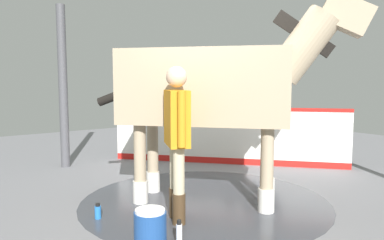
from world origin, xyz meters
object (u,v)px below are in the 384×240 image
(bottle_shampoo, at_px, (179,233))
(handler, at_px, (177,132))
(bottle_spray, at_px, (98,212))
(wash_bucket, at_px, (150,227))
(horse, at_px, (214,88))

(bottle_shampoo, bearing_deg, handler, -32.82)
(bottle_shampoo, height_order, bottle_spray, bottle_shampoo)
(wash_bucket, distance_m, bottle_spray, 1.00)
(wash_bucket, height_order, bottle_shampoo, wash_bucket)
(wash_bucket, distance_m, bottle_shampoo, 0.29)
(wash_bucket, relative_size, bottle_spray, 1.97)
(handler, height_order, bottle_spray, handler)
(horse, distance_m, handler, 0.96)
(horse, height_order, bottle_spray, horse)
(wash_bucket, bearing_deg, horse, -64.10)
(wash_bucket, bearing_deg, bottle_spray, 7.29)
(bottle_spray, bearing_deg, handler, -129.81)
(handler, bearing_deg, horse, -136.22)
(handler, height_order, wash_bucket, handler)
(bottle_spray, bearing_deg, horse, -102.07)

